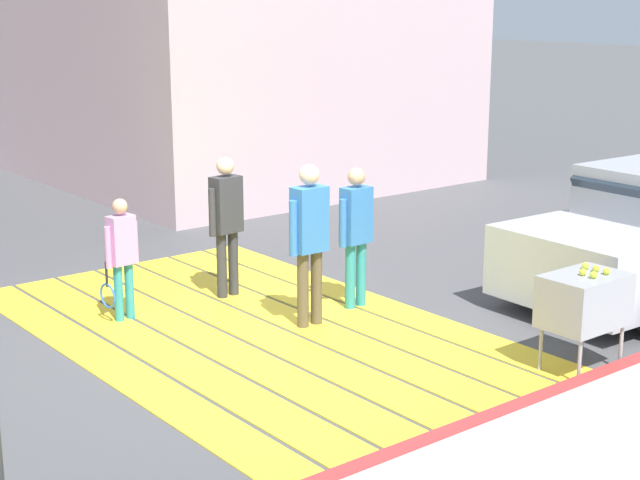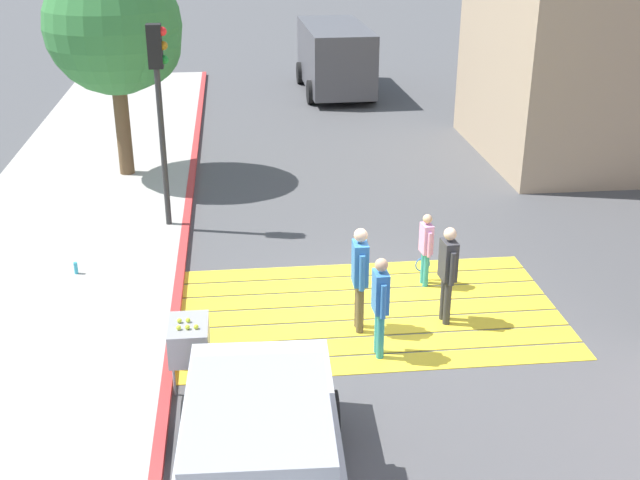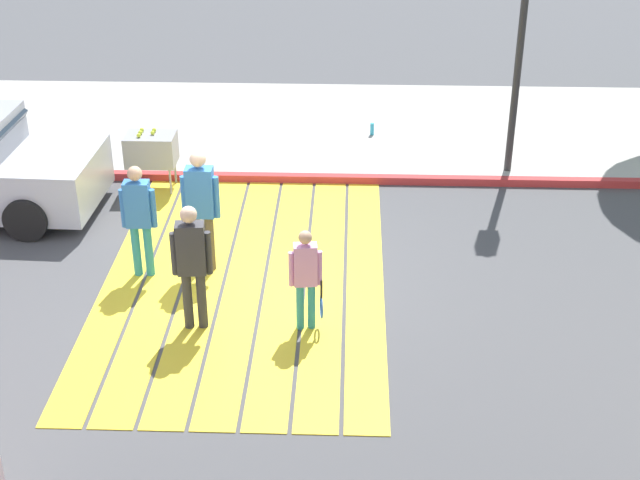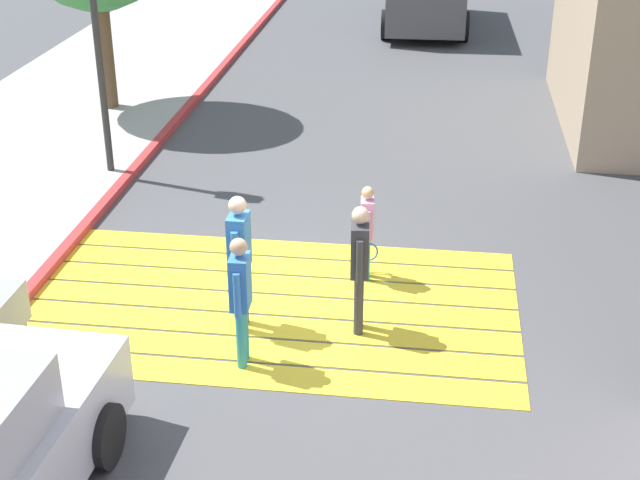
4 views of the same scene
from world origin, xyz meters
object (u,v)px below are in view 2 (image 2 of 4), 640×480
at_px(van_down_street, 335,57).
at_px(pedestrian_child_with_racket, 426,245).
at_px(tennis_ball_cart, 189,340).
at_px(pedestrian_adult_lead, 380,300).
at_px(pedestrian_adult_side, 448,268).
at_px(water_bottle, 76,268).
at_px(traffic_light_corner, 159,87).
at_px(street_tree, 118,30).
at_px(car_parked_near_curb, 260,463).
at_px(pedestrian_adult_trailing, 360,272).

height_order(van_down_street, pedestrian_child_with_racket, van_down_street).
bearing_deg(tennis_ball_cart, van_down_street, 76.48).
height_order(pedestrian_adult_lead, pedestrian_adult_side, pedestrian_adult_side).
relative_size(tennis_ball_cart, water_bottle, 4.63).
distance_m(traffic_light_corner, pedestrian_adult_lead, 6.82).
bearing_deg(pedestrian_child_with_racket, street_tree, 131.62).
bearing_deg(water_bottle, pedestrian_adult_lead, -32.36).
height_order(car_parked_near_curb, pedestrian_child_with_racket, car_parked_near_curb).
bearing_deg(tennis_ball_cart, car_parked_near_curb, -72.40).
relative_size(van_down_street, tennis_ball_cart, 5.16).
height_order(water_bottle, pedestrian_child_with_racket, pedestrian_child_with_racket).
distance_m(traffic_light_corner, pedestrian_child_with_racket, 6.13).
xyz_separation_m(van_down_street, pedestrian_adult_lead, (-1.57, -17.82, -0.33)).
relative_size(street_tree, water_bottle, 24.18).
height_order(street_tree, pedestrian_adult_trailing, street_tree).
bearing_deg(street_tree, water_bottle, -93.85).
height_order(traffic_light_corner, pedestrian_adult_lead, traffic_light_corner).
height_order(tennis_ball_cart, pedestrian_adult_trailing, pedestrian_adult_trailing).
xyz_separation_m(street_tree, tennis_ball_cart, (1.85, -9.37, -2.93)).
bearing_deg(car_parked_near_curb, pedestrian_adult_trailing, 66.84).
bearing_deg(water_bottle, tennis_ball_cart, -58.35).
bearing_deg(pedestrian_adult_trailing, pedestrian_adult_side, 4.22).
relative_size(car_parked_near_curb, van_down_street, 0.83).
relative_size(traffic_light_corner, pedestrian_child_with_racket, 3.09).
distance_m(tennis_ball_cart, water_bottle, 4.28).
xyz_separation_m(van_down_street, tennis_ball_cart, (-4.39, -18.24, -0.58)).
bearing_deg(water_bottle, street_tree, 86.15).
bearing_deg(van_down_street, tennis_ball_cart, -103.52).
bearing_deg(pedestrian_adult_lead, pedestrian_adult_trailing, 102.76).
height_order(van_down_street, pedestrian_adult_trailing, van_down_street).
distance_m(pedestrian_adult_lead, pedestrian_adult_trailing, 0.83).
relative_size(street_tree, tennis_ball_cart, 5.23).
xyz_separation_m(car_parked_near_curb, pedestrian_child_with_racket, (3.16, 5.55, 0.04)).
xyz_separation_m(street_tree, water_bottle, (-0.39, -5.74, -3.40)).
height_order(car_parked_near_curb, traffic_light_corner, traffic_light_corner).
bearing_deg(pedestrian_adult_side, pedestrian_child_with_racket, 91.04).
xyz_separation_m(pedestrian_adult_lead, pedestrian_child_with_racket, (1.24, 2.30, -0.17)).
bearing_deg(pedestrian_adult_side, street_tree, 126.45).
bearing_deg(pedestrian_child_with_racket, car_parked_near_curb, -119.64).
height_order(pedestrian_adult_trailing, pedestrian_child_with_racket, pedestrian_adult_trailing).
relative_size(car_parked_near_curb, traffic_light_corner, 1.03).
bearing_deg(water_bottle, car_parked_near_curb, -64.12).
height_order(street_tree, water_bottle, street_tree).
bearing_deg(van_down_street, pedestrian_adult_side, -91.03).
distance_m(car_parked_near_curb, water_bottle, 7.19).
height_order(car_parked_near_curb, van_down_street, van_down_street).
bearing_deg(van_down_street, street_tree, -125.08).
height_order(street_tree, pedestrian_adult_lead, street_tree).
height_order(van_down_street, water_bottle, van_down_street).
xyz_separation_m(pedestrian_adult_trailing, pedestrian_child_with_racket, (1.42, 1.49, -0.26)).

